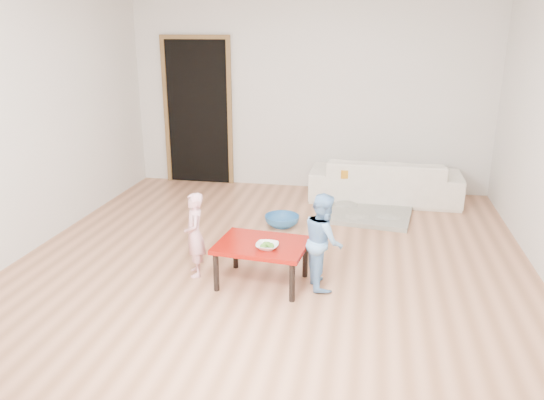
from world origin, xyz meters
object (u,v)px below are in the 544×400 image
(red_table, at_px, (262,263))
(bowl, at_px, (267,246))
(child_blue, at_px, (323,241))
(sofa, at_px, (385,179))
(basin, at_px, (282,221))
(child_pink, at_px, (195,235))

(red_table, height_order, bowl, bowl)
(red_table, bearing_deg, child_blue, 7.40)
(sofa, height_order, red_table, sofa)
(bowl, distance_m, basin, 1.63)
(bowl, height_order, basin, bowl)
(bowl, distance_m, child_blue, 0.50)
(child_pink, height_order, basin, child_pink)
(sofa, height_order, child_pink, child_pink)
(child_pink, relative_size, child_blue, 0.92)
(sofa, xyz_separation_m, basin, (-1.17, -1.22, -0.22))
(red_table, xyz_separation_m, bowl, (0.07, -0.11, 0.22))
(basin, bearing_deg, child_pink, -112.15)
(red_table, distance_m, bowl, 0.26)
(bowl, xyz_separation_m, basin, (-0.14, 1.59, -0.35))
(sofa, distance_m, child_pink, 3.15)
(basin, bearing_deg, red_table, -87.25)
(sofa, bearing_deg, child_blue, 78.32)
(sofa, bearing_deg, red_table, 68.25)
(child_pink, height_order, child_blue, child_blue)
(bowl, bearing_deg, sofa, 69.85)
(red_table, relative_size, child_pink, 0.99)
(child_pink, xyz_separation_m, basin, (0.57, 1.40, -0.33))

